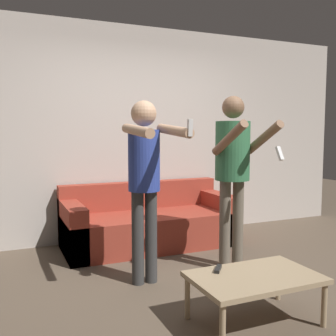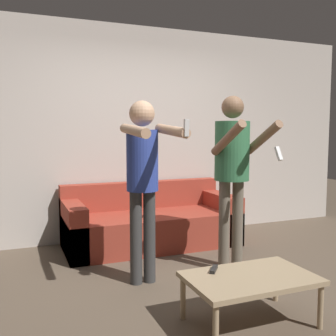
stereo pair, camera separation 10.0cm
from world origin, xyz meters
name	(u,v)px [view 1 (the left image)]	position (x,y,z in m)	size (l,w,h in m)	color
ground_plane	(199,286)	(0.00, 0.00, 0.00)	(14.00, 14.00, 0.00)	brown
wall_back	(133,133)	(0.00, 1.83, 1.35)	(6.40, 0.06, 2.70)	beige
couch	(149,224)	(0.04, 1.36, 0.26)	(2.05, 0.87, 0.74)	#9E3828
person_standing_left	(145,171)	(-0.42, 0.24, 1.03)	(0.40, 0.74, 1.65)	#383838
person_standing_right	(233,162)	(0.50, 0.25, 1.08)	(0.46, 0.68, 1.72)	#6B6051
coffee_table	(255,280)	(0.05, -0.75, 0.32)	(0.91, 0.57, 0.35)	tan
remote_on_table	(218,269)	(-0.14, -0.56, 0.37)	(0.12, 0.14, 0.02)	black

